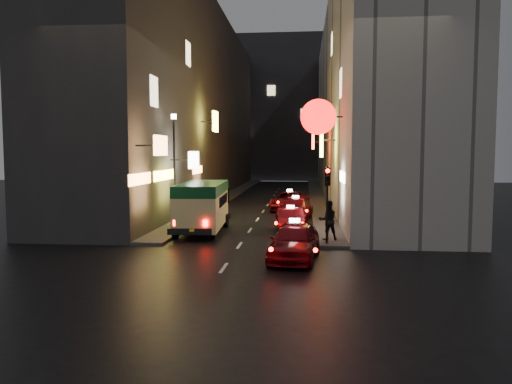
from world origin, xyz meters
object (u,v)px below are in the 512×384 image
(pedestrian_crossing, at_px, (296,235))
(lamp_post, at_px, (174,163))
(taxi_near, at_px, (294,238))
(minibus, at_px, (202,201))
(traffic_light, at_px, (327,188))

(pedestrian_crossing, height_order, lamp_post, lamp_post)
(taxi_near, xyz_separation_m, lamp_post, (-6.79, 7.34, 2.85))
(minibus, height_order, pedestrian_crossing, minibus)
(pedestrian_crossing, relative_size, lamp_post, 0.29)
(pedestrian_crossing, distance_m, traffic_light, 3.09)
(taxi_near, bearing_deg, minibus, 128.34)
(pedestrian_crossing, height_order, traffic_light, traffic_light)
(pedestrian_crossing, xyz_separation_m, traffic_light, (1.34, 2.15, 1.77))
(pedestrian_crossing, xyz_separation_m, lamp_post, (-6.86, 6.68, 2.81))
(minibus, bearing_deg, lamp_post, 150.61)
(taxi_near, height_order, pedestrian_crossing, taxi_near)
(minibus, height_order, traffic_light, traffic_light)
(minibus, xyz_separation_m, pedestrian_crossing, (5.09, -5.68, -0.77))
(pedestrian_crossing, bearing_deg, taxi_near, -175.39)
(traffic_light, xyz_separation_m, lamp_post, (-8.20, 4.53, 1.04))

